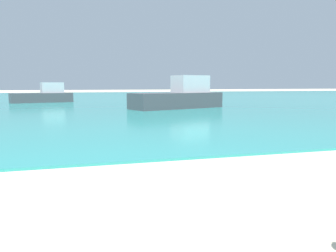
{
  "coord_description": "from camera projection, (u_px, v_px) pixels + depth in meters",
  "views": [
    {
      "loc": [
        -1.32,
        4.29,
        1.67
      ],
      "look_at": [
        0.31,
        10.02,
        0.93
      ],
      "focal_mm": 36.09,
      "sensor_mm": 36.0,
      "label": 1
    }
  ],
  "objects": [
    {
      "name": "water",
      "position": [
        85.0,
        99.0,
        35.78
      ],
      "size": [
        160.0,
        60.0,
        0.06
      ],
      "primitive_type": "cube",
      "color": "teal",
      "rests_on": "ground"
    },
    {
      "name": "boat_near",
      "position": [
        180.0,
        97.0,
        22.57
      ],
      "size": [
        6.72,
        4.05,
        2.18
      ],
      "rotation": [
        0.0,
        0.0,
        3.48
      ],
      "color": "#4C4C51",
      "rests_on": "water"
    },
    {
      "name": "boat_far",
      "position": [
        44.0,
        95.0,
        29.56
      ],
      "size": [
        5.36,
        2.84,
        1.74
      ],
      "rotation": [
        0.0,
        0.0,
        3.39
      ],
      "color": "#4C4C51",
      "rests_on": "water"
    }
  ]
}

